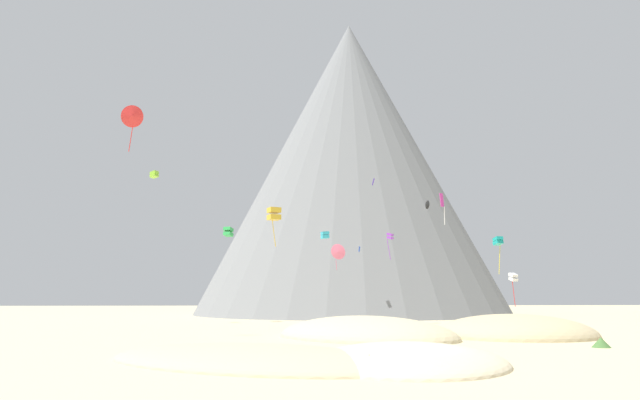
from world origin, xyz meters
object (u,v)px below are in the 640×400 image
object	(u,v)px
kite_black_mid	(427,205)
kite_white_low	(513,278)
kite_lime_mid	(154,174)
kite_red_mid	(132,117)
kite_violet_low	(390,237)
bush_near_right	(601,342)
kite_green_low	(228,232)
kite_teal_low	(498,241)
bush_scatter_east	(369,363)
kite_indigo_mid	(373,182)
bush_low_patch	(369,337)
kite_blue_low	(359,249)
rock_massif	(346,175)
kite_gold_low	(274,214)
kite_rainbow_low	(338,252)
kite_magenta_mid	(442,203)
kite_cyan_low	(325,235)

from	to	relation	value
kite_black_mid	kite_white_low	bearing A→B (deg)	28.96
kite_black_mid	kite_lime_mid	distance (m)	40.71
kite_red_mid	kite_violet_low	xyz separation A→B (m)	(31.02, 25.49, -9.38)
bush_near_right	kite_lime_mid	world-z (taller)	kite_lime_mid
kite_white_low	kite_green_low	size ratio (longest dim) A/B	2.69
kite_green_low	kite_violet_low	bearing A→B (deg)	8.41
kite_lime_mid	kite_teal_low	xyz separation A→B (m)	(50.04, -3.93, -9.95)
bush_scatter_east	kite_green_low	bearing A→B (deg)	102.43
kite_lime_mid	kite_green_low	size ratio (longest dim) A/B	0.80
kite_red_mid	kite_indigo_mid	bearing A→B (deg)	3.91
bush_low_patch	kite_lime_mid	xyz separation A→B (m)	(-26.58, 33.28, 21.29)
bush_scatter_east	kite_blue_low	bearing A→B (deg)	82.56
rock_massif	kite_white_low	distance (m)	59.76
kite_gold_low	kite_rainbow_low	distance (m)	20.74
kite_magenta_mid	kite_black_mid	bearing A→B (deg)	77.10
bush_scatter_east	kite_indigo_mid	size ratio (longest dim) A/B	2.53
bush_low_patch	rock_massif	xyz separation A→B (m)	(6.79, 74.83, 30.52)
bush_low_patch	kite_white_low	size ratio (longest dim) A/B	0.48
kite_red_mid	kite_black_mid	bearing A→B (deg)	35.16
kite_green_low	kite_rainbow_low	distance (m)	17.60
kite_magenta_mid	kite_teal_low	size ratio (longest dim) A/B	0.63
bush_near_right	kite_magenta_mid	size ratio (longest dim) A/B	0.42
rock_massif	kite_black_mid	world-z (taller)	rock_massif
kite_cyan_low	kite_teal_low	size ratio (longest dim) A/B	0.19
bush_near_right	kite_green_low	xyz separation A→B (m)	(-33.02, 45.21, 13.33)
bush_near_right	kite_blue_low	world-z (taller)	kite_blue_low
kite_black_mid	kite_violet_low	distance (m)	7.70
bush_low_patch	kite_magenta_mid	world-z (taller)	kite_magenta_mid
kite_green_low	kite_violet_low	world-z (taller)	kite_green_low
kite_green_low	kite_magenta_mid	bearing A→B (deg)	-25.40
kite_green_low	kite_cyan_low	size ratio (longest dim) A/B	1.58
bush_scatter_east	kite_white_low	xyz separation A→B (m)	(25.77, 42.96, 5.83)
rock_massif	kite_gold_low	size ratio (longest dim) A/B	17.90
kite_violet_low	kite_rainbow_low	bearing A→B (deg)	-69.99
bush_near_right	kite_violet_low	bearing A→B (deg)	103.26
bush_low_patch	kite_cyan_low	size ratio (longest dim) A/B	2.03
kite_red_mid	kite_cyan_low	world-z (taller)	kite_red_mid
rock_massif	bush_scatter_east	bearing A→B (deg)	-95.93
kite_cyan_low	kite_magenta_mid	bearing A→B (deg)	-139.36
bush_near_right	kite_gold_low	xyz separation A→B (m)	(-25.71, 22.07, 12.93)
bush_low_patch	kite_green_low	bearing A→B (deg)	112.70
kite_magenta_mid	kite_violet_low	xyz separation A→B (m)	(-1.23, 23.11, -1.31)
kite_indigo_mid	kite_violet_low	distance (m)	24.60
bush_scatter_east	kite_white_low	world-z (taller)	kite_white_low
rock_massif	kite_indigo_mid	xyz separation A→B (m)	(-4.94, -67.26, -15.05)
kite_cyan_low	kite_teal_low	bearing A→B (deg)	-77.57
kite_black_mid	kite_green_low	distance (m)	30.64
kite_white_low	kite_red_mid	distance (m)	51.14
bush_near_right	kite_cyan_low	size ratio (longest dim) A/B	1.39
bush_near_right	kite_black_mid	distance (m)	42.87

